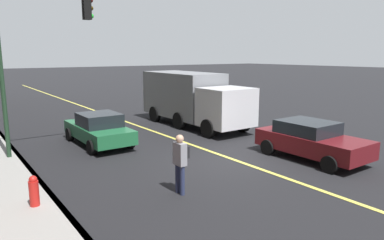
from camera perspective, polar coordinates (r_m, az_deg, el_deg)
ground at (r=13.51m, az=6.52°, el=-6.32°), size 200.00×200.00×0.00m
curb_edge at (r=10.51m, az=-21.66°, el=-11.62°), size 80.00×0.16×0.15m
lane_stripe_center at (r=13.51m, az=6.52°, el=-6.30°), size 80.00×0.16×0.01m
car_green at (r=15.92m, az=-14.86°, el=-1.39°), size 4.27×1.88×1.41m
car_maroon at (r=14.06m, az=18.65°, el=-3.03°), size 4.13×2.02×1.42m
truck_gray at (r=19.45m, az=-0.01°, el=3.66°), size 7.39×2.51×2.90m
pedestrian_with_backpack at (r=9.96m, az=-1.88°, el=-6.38°), size 0.41×0.37×1.72m
traffic_light_mast at (r=14.60m, az=-23.92°, el=11.49°), size 0.28×3.59×6.47m
fire_hydrant at (r=9.88m, az=-24.15°, el=-10.82°), size 0.24×0.24×0.94m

